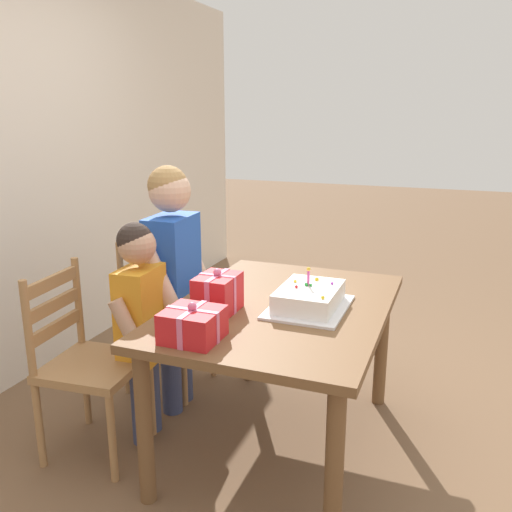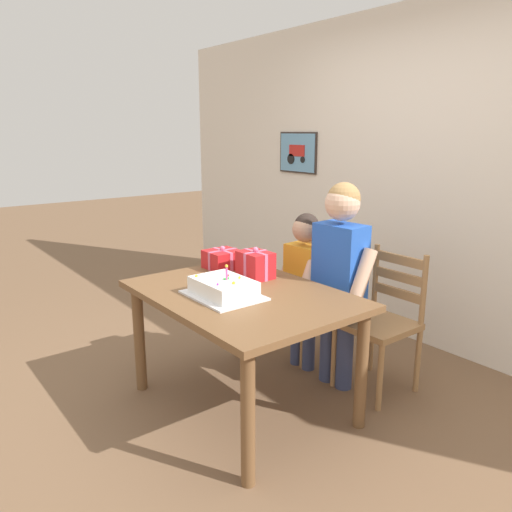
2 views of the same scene
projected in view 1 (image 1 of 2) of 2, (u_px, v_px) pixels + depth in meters
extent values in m
plane|color=brown|center=(280.00, 444.00, 2.73)|extent=(20.00, 20.00, 0.00)
cube|color=brown|center=(282.00, 309.00, 2.54)|extent=(1.33, 0.96, 0.04)
cylinder|color=brown|center=(334.00, 472.00, 1.97)|extent=(0.07, 0.07, 0.70)
cylinder|color=brown|center=(381.00, 346.00, 3.03)|extent=(0.07, 0.07, 0.70)
cylinder|color=brown|center=(145.00, 427.00, 2.25)|extent=(0.07, 0.07, 0.70)
cylinder|color=brown|center=(249.00, 326.00, 3.31)|extent=(0.07, 0.07, 0.70)
cube|color=silver|center=(309.00, 307.00, 2.49)|extent=(0.44, 0.34, 0.01)
cube|color=white|center=(309.00, 296.00, 2.48)|extent=(0.36, 0.26, 0.09)
cylinder|color=#E04C9E|center=(308.00, 279.00, 2.48)|extent=(0.01, 0.01, 0.07)
sphere|color=yellow|center=(309.00, 269.00, 2.46)|extent=(0.02, 0.02, 0.02)
sphere|color=red|center=(296.00, 287.00, 2.45)|extent=(0.01, 0.01, 0.01)
sphere|color=yellow|center=(295.00, 281.00, 2.53)|extent=(0.01, 0.01, 0.01)
sphere|color=yellow|center=(323.00, 298.00, 2.31)|extent=(0.02, 0.02, 0.02)
sphere|color=green|center=(311.00, 285.00, 2.48)|extent=(0.01, 0.01, 0.01)
sphere|color=yellow|center=(317.00, 279.00, 2.56)|extent=(0.02, 0.02, 0.02)
sphere|color=purple|center=(332.00, 283.00, 2.50)|extent=(0.01, 0.01, 0.01)
sphere|color=green|center=(307.00, 285.00, 2.48)|extent=(0.02, 0.02, 0.02)
cube|color=red|center=(218.00, 294.00, 2.43)|extent=(0.22, 0.17, 0.17)
cube|color=#DB668E|center=(218.00, 294.00, 2.43)|extent=(0.22, 0.02, 0.18)
cube|color=#DB668E|center=(218.00, 294.00, 2.43)|extent=(0.02, 0.17, 0.18)
sphere|color=#DB668E|center=(217.00, 272.00, 2.41)|extent=(0.04, 0.04, 0.04)
cube|color=red|center=(193.00, 325.00, 2.14)|extent=(0.21, 0.22, 0.12)
cube|color=#DB668E|center=(193.00, 325.00, 2.14)|extent=(0.22, 0.02, 0.13)
cube|color=#DB668E|center=(193.00, 325.00, 2.14)|extent=(0.02, 0.22, 0.13)
sphere|color=#DB668E|center=(192.00, 306.00, 2.12)|extent=(0.04, 0.04, 0.04)
cube|color=#A87A4C|center=(94.00, 366.00, 2.57)|extent=(0.45, 0.45, 0.04)
cylinder|color=#A87A4C|center=(151.00, 397.00, 2.76)|extent=(0.04, 0.04, 0.43)
cylinder|color=#A87A4C|center=(112.00, 439.00, 2.40)|extent=(0.04, 0.04, 0.43)
cylinder|color=#A87A4C|center=(86.00, 387.00, 2.86)|extent=(0.04, 0.04, 0.43)
cylinder|color=#A87A4C|center=(39.00, 425.00, 2.51)|extent=(0.04, 0.04, 0.43)
cylinder|color=#A87A4C|center=(78.00, 301.00, 2.73)|extent=(0.04, 0.04, 0.45)
cylinder|color=#A87A4C|center=(28.00, 329.00, 2.38)|extent=(0.04, 0.04, 0.45)
cube|color=#A87A4C|center=(56.00, 327.00, 2.58)|extent=(0.36, 0.05, 0.06)
cube|color=#A87A4C|center=(54.00, 305.00, 2.55)|extent=(0.36, 0.05, 0.06)
cube|color=#A87A4C|center=(52.00, 282.00, 2.52)|extent=(0.36, 0.05, 0.06)
cube|color=#A87A4C|center=(170.00, 315.00, 3.22)|extent=(0.42, 0.42, 0.04)
cylinder|color=#A87A4C|center=(213.00, 344.00, 3.38)|extent=(0.04, 0.04, 0.43)
cylinder|color=#A87A4C|center=(184.00, 370.00, 3.04)|extent=(0.04, 0.04, 0.43)
cylinder|color=#A87A4C|center=(160.00, 335.00, 3.52)|extent=(0.04, 0.04, 0.43)
cylinder|color=#A87A4C|center=(127.00, 359.00, 3.17)|extent=(0.04, 0.04, 0.43)
cylinder|color=#A87A4C|center=(157.00, 264.00, 3.39)|extent=(0.04, 0.04, 0.45)
cylinder|color=#A87A4C|center=(121.00, 281.00, 3.05)|extent=(0.04, 0.04, 0.45)
cube|color=#A87A4C|center=(141.00, 283.00, 3.24)|extent=(0.36, 0.03, 0.06)
cube|color=#A87A4C|center=(139.00, 265.00, 3.21)|extent=(0.36, 0.03, 0.06)
cube|color=#A87A4C|center=(138.00, 247.00, 3.18)|extent=(0.36, 0.03, 0.06)
cylinder|color=#38426B|center=(182.00, 358.00, 3.10)|extent=(0.11, 0.11, 0.51)
cylinder|color=#38426B|center=(171.00, 369.00, 2.96)|extent=(0.11, 0.11, 0.51)
cube|color=blue|center=(173.00, 270.00, 2.89)|extent=(0.33, 0.21, 0.58)
cylinder|color=#E0B293|center=(195.00, 264.00, 3.07)|extent=(0.10, 0.25, 0.39)
cylinder|color=#E0B293|center=(162.00, 285.00, 2.70)|extent=(0.10, 0.25, 0.39)
sphere|color=#E0B293|center=(170.00, 191.00, 2.78)|extent=(0.22, 0.22, 0.22)
sphere|color=#A87F4C|center=(168.00, 186.00, 2.77)|extent=(0.21, 0.21, 0.21)
cylinder|color=#38426B|center=(151.00, 393.00, 2.80)|extent=(0.09, 0.09, 0.42)
cylinder|color=#38426B|center=(140.00, 404.00, 2.69)|extent=(0.09, 0.09, 0.42)
cube|color=orange|center=(141.00, 315.00, 2.63)|extent=(0.27, 0.18, 0.48)
cylinder|color=tan|center=(163.00, 308.00, 2.78)|extent=(0.08, 0.20, 0.32)
cylinder|color=tan|center=(130.00, 332.00, 2.47)|extent=(0.08, 0.20, 0.32)
sphere|color=tan|center=(137.00, 245.00, 2.54)|extent=(0.18, 0.18, 0.18)
sphere|color=#2D231E|center=(135.00, 240.00, 2.54)|extent=(0.17, 0.17, 0.17)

